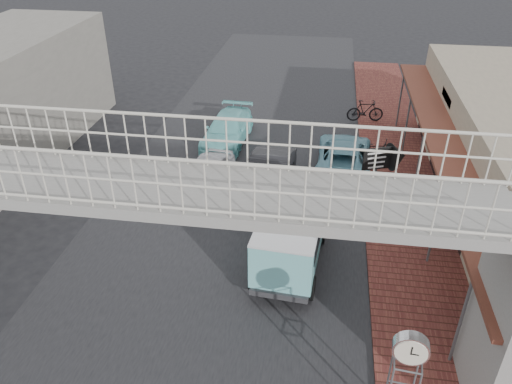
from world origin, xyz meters
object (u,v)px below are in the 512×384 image
(angkot_van, at_px, (291,232))
(street_clock, at_px, (410,353))
(motorcycle_near, at_px, (374,149))
(motorcycle_far, at_px, (365,111))
(angkot_curb, at_px, (344,156))
(white_hatchback, at_px, (206,176))
(angkot_far, at_px, (227,130))
(arrow_sign, at_px, (395,157))
(dark_sedan, at_px, (268,176))

(angkot_van, distance_m, street_clock, 6.23)
(motorcycle_near, bearing_deg, motorcycle_far, 14.99)
(angkot_curb, bearing_deg, white_hatchback, 28.13)
(angkot_far, bearing_deg, angkot_van, -63.35)
(street_clock, distance_m, arrow_sign, 9.02)
(angkot_far, xyz_separation_m, motorcycle_near, (6.77, -0.86, -0.09))
(arrow_sign, bearing_deg, white_hatchback, 153.70)
(angkot_curb, xyz_separation_m, motorcycle_far, (1.10, 5.34, -0.00))
(angkot_far, height_order, motorcycle_near, angkot_far)
(dark_sedan, distance_m, motorcycle_near, 5.51)
(white_hatchback, xyz_separation_m, dark_sedan, (2.44, 0.27, 0.06))
(arrow_sign, bearing_deg, angkot_curb, 95.73)
(white_hatchback, relative_size, angkot_far, 0.87)
(motorcycle_near, height_order, street_clock, street_clock)
(angkot_van, distance_m, motorcycle_far, 12.41)
(motorcycle_far, bearing_deg, white_hatchback, 132.82)
(dark_sedan, bearing_deg, white_hatchback, -168.32)
(motorcycle_near, height_order, arrow_sign, arrow_sign)
(angkot_far, relative_size, angkot_van, 1.06)
(motorcycle_near, relative_size, motorcycle_far, 0.94)
(angkot_curb, distance_m, arrow_sign, 3.95)
(angkot_far, distance_m, arrow_sign, 8.93)
(angkot_curb, bearing_deg, arrow_sign, 119.71)
(white_hatchback, relative_size, angkot_curb, 0.81)
(angkot_van, height_order, street_clock, street_clock)
(motorcycle_far, height_order, street_clock, street_clock)
(angkot_curb, xyz_separation_m, motorcycle_near, (1.33, 1.13, -0.11))
(street_clock, bearing_deg, dark_sedan, 117.71)
(angkot_far, bearing_deg, angkot_curb, -16.84)
(dark_sedan, xyz_separation_m, street_clock, (4.06, -9.85, 1.81))
(motorcycle_near, xyz_separation_m, street_clock, (-0.23, -13.31, 1.97))
(motorcycle_near, bearing_deg, angkot_van, 170.96)
(white_hatchback, bearing_deg, dark_sedan, 12.70)
(angkot_curb, relative_size, motorcycle_far, 2.56)
(dark_sedan, distance_m, angkot_van, 4.63)
(motorcycle_far, bearing_deg, angkot_far, 109.23)
(dark_sedan, height_order, angkot_van, angkot_van)
(white_hatchback, height_order, motorcycle_near, white_hatchback)
(angkot_curb, xyz_separation_m, angkot_van, (-1.66, -6.74, 0.61))
(dark_sedan, distance_m, arrow_sign, 4.94)
(white_hatchback, distance_m, street_clock, 11.73)
(motorcycle_near, bearing_deg, dark_sedan, 140.72)
(angkot_curb, height_order, arrow_sign, arrow_sign)
(arrow_sign, bearing_deg, angkot_van, -154.44)
(white_hatchback, distance_m, motorcycle_near, 7.69)
(angkot_van, xyz_separation_m, motorcycle_far, (2.76, 12.08, -0.62))
(motorcycle_near, bearing_deg, arrow_sign, -164.10)
(white_hatchback, bearing_deg, street_clock, -49.42)
(motorcycle_near, xyz_separation_m, arrow_sign, (0.31, -4.31, 1.77))
(angkot_van, height_order, motorcycle_far, angkot_van)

